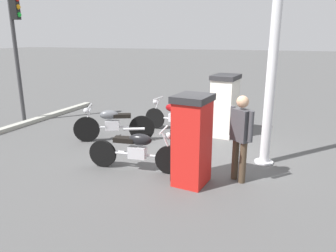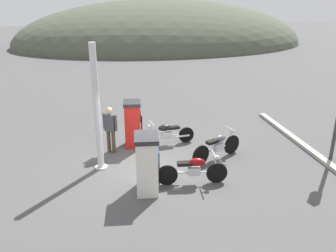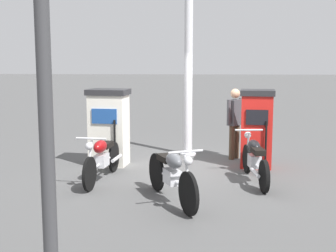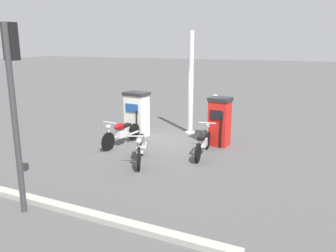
{
  "view_description": "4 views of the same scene",
  "coord_description": "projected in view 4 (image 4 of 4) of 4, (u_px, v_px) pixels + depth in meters",
  "views": [
    {
      "loc": [
        -1.78,
        6.97,
        2.68
      ],
      "look_at": [
        0.56,
        0.59,
        0.76
      ],
      "focal_mm": 34.13,
      "sensor_mm": 36.0,
      "label": 1
    },
    {
      "loc": [
        -1.53,
        -10.03,
        5.15
      ],
      "look_at": [
        0.71,
        0.23,
        1.2
      ],
      "focal_mm": 37.04,
      "sensor_mm": 36.0,
      "label": 2
    },
    {
      "loc": [
        9.68,
        0.32,
        2.35
      ],
      "look_at": [
        0.9,
        -0.23,
        1.06
      ],
      "focal_mm": 49.38,
      "sensor_mm": 36.0,
      "label": 3
    },
    {
      "loc": [
        11.05,
        4.61,
        3.51
      ],
      "look_at": [
        1.39,
        0.41,
        0.95
      ],
      "focal_mm": 37.0,
      "sensor_mm": 36.0,
      "label": 4
    }
  ],
  "objects": [
    {
      "name": "motorcycle_near_pump",
      "position": [
        121.0,
        132.0,
        11.96
      ],
      "size": [
        2.07,
        0.61,
        0.95
      ],
      "color": "black",
      "rests_on": "ground"
    },
    {
      "name": "road_edge_kerb",
      "position": [
        69.0,
        209.0,
        7.34
      ],
      "size": [
        0.55,
        7.48,
        0.12
      ],
      "color": "#9E9E93",
      "rests_on": "ground"
    },
    {
      "name": "canopy_support_pole",
      "position": [
        191.0,
        85.0,
        13.32
      ],
      "size": [
        0.4,
        0.4,
        3.94
      ],
      "color": "silver",
      "rests_on": "ground"
    },
    {
      "name": "fuel_pump_far",
      "position": [
        220.0,
        121.0,
        11.89
      ],
      "size": [
        0.72,
        0.79,
        1.69
      ],
      "color": "red",
      "rests_on": "ground"
    },
    {
      "name": "roadside_traffic_light",
      "position": [
        13.0,
        87.0,
        6.82
      ],
      "size": [
        0.4,
        0.28,
        3.88
      ],
      "color": "#38383A",
      "rests_on": "ground"
    },
    {
      "name": "motorcycle_extra",
      "position": [
        140.0,
        146.0,
        10.29
      ],
      "size": [
        1.94,
        0.97,
        0.98
      ],
      "color": "black",
      "rests_on": "ground"
    },
    {
      "name": "fuel_pump_near",
      "position": [
        137.0,
        114.0,
        13.14
      ],
      "size": [
        0.77,
        0.94,
        1.69
      ],
      "color": "silver",
      "rests_on": "ground"
    },
    {
      "name": "ground_plane",
      "position": [
        173.0,
        142.0,
        12.47
      ],
      "size": [
        120.0,
        120.0,
        0.0
      ],
      "primitive_type": "plane",
      "color": "#4C4C4C"
    },
    {
      "name": "motorcycle_far_pump",
      "position": [
        203.0,
        141.0,
        10.97
      ],
      "size": [
        2.03,
        0.56,
        0.93
      ],
      "color": "black",
      "rests_on": "ground"
    },
    {
      "name": "attendant_person",
      "position": [
        215.0,
        113.0,
        12.75
      ],
      "size": [
        0.5,
        0.42,
        1.65
      ],
      "color": "#473828",
      "rests_on": "ground"
    }
  ]
}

